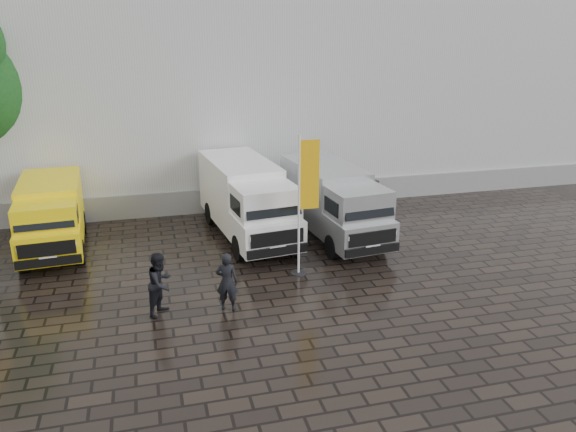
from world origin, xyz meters
name	(u,v)px	position (x,y,z in m)	size (l,w,h in m)	color
ground	(312,287)	(0.00, 0.00, 0.00)	(120.00, 120.00, 0.00)	black
exhibition_hall	(263,54)	(2.00, 16.00, 6.00)	(44.00, 16.00, 12.00)	silver
hall_plinth	(303,194)	(2.00, 7.95, 0.50)	(44.00, 0.15, 1.00)	gray
van_yellow	(52,218)	(-7.87, 5.14, 1.18)	(1.97, 5.13, 2.37)	yellow
van_white	(247,202)	(-1.08, 4.70, 1.36)	(2.10, 6.30, 2.73)	white
van_silver	(333,203)	(1.99, 3.93, 1.29)	(1.99, 5.96, 2.58)	silver
flagpole	(305,199)	(0.05, 1.06, 2.45)	(0.88, 0.50, 4.46)	black
wheelie_bin	(368,192)	(4.75, 7.31, 0.55)	(0.66, 0.66, 1.09)	black
person_front	(227,282)	(-2.67, -0.75, 0.84)	(0.61, 0.40, 1.68)	black
person_tent	(161,283)	(-4.43, -0.49, 0.88)	(0.86, 0.67, 1.77)	black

